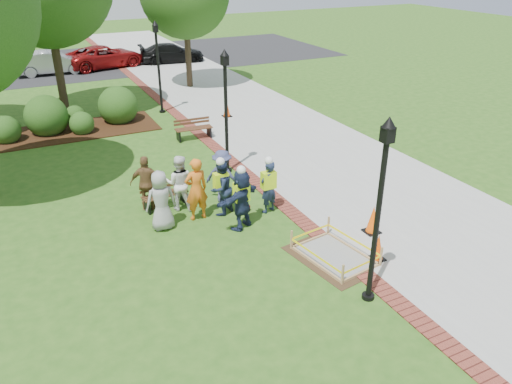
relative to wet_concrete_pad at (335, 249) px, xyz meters
name	(u,v)px	position (x,y,z in m)	size (l,w,h in m)	color
ground	(259,247)	(-1.52, 1.27, -0.23)	(100.00, 100.00, 0.00)	#285116
sidewalk	(259,119)	(3.48, 11.27, -0.22)	(6.00, 60.00, 0.02)	#9E9E99
brick_edging	(193,128)	(0.23, 11.27, -0.22)	(0.50, 60.00, 0.03)	maroon
mulch_bed	(74,131)	(-4.52, 13.27, -0.21)	(7.00, 3.00, 0.05)	#381E0F
parking_lot	(87,62)	(-1.52, 28.27, -0.23)	(36.00, 12.00, 0.01)	black
wet_concrete_pad	(335,249)	(0.00, 0.00, 0.00)	(2.04, 2.54, 0.55)	#47331E
bench_near	(165,200)	(-3.04, 4.62, 0.01)	(1.44, 0.64, 0.75)	#57341D
bench_far	(194,133)	(-0.17, 10.01, 0.03)	(1.55, 0.59, 0.82)	brown
cone_front	(378,248)	(0.90, -0.57, 0.12)	(0.37, 0.37, 0.73)	black
cone_back	(373,220)	(1.63, 0.58, 0.17)	(0.42, 0.42, 0.83)	black
cone_far	(227,109)	(2.26, 12.23, 0.16)	(0.41, 0.41, 0.81)	black
toolbox	(243,209)	(-1.04, 3.28, -0.14)	(0.37, 0.20, 0.19)	#AB0D0E
lamp_near	(380,200)	(-0.27, -1.73, 2.25)	(0.28, 0.28, 4.26)	black
lamp_mid	(226,103)	(-0.27, 6.27, 2.25)	(0.28, 0.28, 4.26)	black
lamp_far	(158,61)	(-0.27, 14.27, 2.25)	(0.28, 0.28, 4.26)	black
shrub_a	(8,142)	(-7.15, 13.03, -0.23)	(1.19, 1.19, 1.19)	#1C4313
shrub_b	(50,133)	(-5.51, 13.43, -0.23)	(1.79, 1.79, 1.79)	#1C4313
shrub_c	(83,133)	(-4.21, 12.78, -0.23)	(1.03, 1.03, 1.03)	#1C4313
shrub_d	(120,122)	(-2.44, 13.70, -0.23)	(1.77, 1.77, 1.77)	#1C4313
shrub_e	(76,124)	(-4.29, 14.22, -0.23)	(0.92, 0.92, 0.92)	#1C4313
casual_person_a	(161,201)	(-3.49, 3.38, 0.63)	(0.56, 0.36, 1.74)	gray
casual_person_b	(196,189)	(-2.42, 3.49, 0.71)	(0.62, 0.42, 1.88)	orange
casual_person_c	(180,183)	(-2.65, 4.28, 0.63)	(0.65, 0.58, 1.72)	white
casual_person_d	(147,183)	(-3.53, 4.70, 0.62)	(0.64, 0.55, 1.71)	brown
casual_person_e	(222,176)	(-1.30, 4.22, 0.61)	(0.63, 0.62, 1.68)	#383E63
hivis_worker_a	(241,198)	(-1.47, 2.46, 0.70)	(0.66, 0.57, 1.89)	#18223F
hivis_worker_b	(268,185)	(-0.37, 2.96, 0.65)	(0.60, 0.49, 1.77)	#1D1F4C
hivis_worker_c	(221,186)	(-1.66, 3.46, 0.66)	(0.62, 0.54, 1.79)	#18263E
parked_car_b	(54,74)	(-4.05, 25.41, -0.23)	(4.81, 2.09, 1.57)	#9E9FA3
parked_car_c	(106,68)	(-0.67, 25.92, -0.23)	(4.82, 2.09, 1.57)	maroon
parked_car_d	(172,62)	(3.86, 25.65, -0.23)	(4.30, 1.87, 1.40)	black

